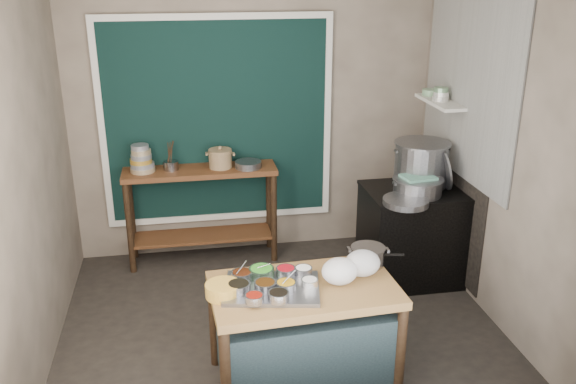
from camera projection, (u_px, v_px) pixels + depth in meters
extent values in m
cube|color=#28241F|center=(279.00, 323.00, 5.03)|extent=(3.50, 3.00, 0.02)
cube|color=gray|center=(253.00, 114.00, 5.93)|extent=(3.50, 0.02, 2.80)
cube|color=gray|center=(29.00, 174.00, 4.25)|extent=(0.02, 3.00, 2.80)
cube|color=gray|center=(497.00, 149.00, 4.83)|extent=(0.02, 3.00, 2.80)
cube|color=black|center=(218.00, 122.00, 5.85)|extent=(2.10, 0.02, 1.90)
cube|color=#B2B2AA|center=(469.00, 80.00, 5.17)|extent=(0.02, 1.70, 1.70)
cube|color=black|center=(452.00, 201.00, 5.67)|extent=(0.01, 1.30, 1.30)
cube|color=beige|center=(440.00, 102.00, 5.52)|extent=(0.22, 0.70, 0.03)
cube|color=brown|center=(303.00, 334.00, 4.22)|extent=(1.28, 0.78, 0.75)
cube|color=#592F19|center=(202.00, 215.00, 5.95)|extent=(1.45, 0.40, 0.95)
cube|color=black|center=(414.00, 236.00, 5.61)|extent=(0.90, 0.68, 0.85)
cube|color=black|center=(417.00, 191.00, 5.45)|extent=(0.92, 0.69, 0.03)
cube|color=gray|center=(272.00, 288.00, 4.03)|extent=(0.69, 0.55, 0.03)
cylinder|color=gray|center=(239.00, 287.00, 3.95)|extent=(0.16, 0.16, 0.06)
cylinder|color=gray|center=(262.00, 273.00, 4.13)|extent=(0.17, 0.17, 0.07)
cylinder|color=gray|center=(242.00, 276.00, 4.10)|extent=(0.15, 0.15, 0.06)
cylinder|color=gray|center=(254.00, 298.00, 3.83)|extent=(0.12, 0.12, 0.05)
cylinder|color=gray|center=(278.00, 296.00, 3.85)|extent=(0.14, 0.14, 0.06)
cylinder|color=gray|center=(265.00, 286.00, 3.96)|extent=(0.15, 0.15, 0.06)
cylinder|color=silver|center=(310.00, 283.00, 4.02)|extent=(0.11, 0.11, 0.05)
cylinder|color=gray|center=(303.00, 271.00, 4.17)|extent=(0.12, 0.12, 0.05)
cylinder|color=gray|center=(286.00, 272.00, 4.16)|extent=(0.14, 0.14, 0.06)
cylinder|color=gray|center=(286.00, 286.00, 3.97)|extent=(0.14, 0.14, 0.06)
cylinder|color=#B68C38|center=(223.00, 290.00, 3.95)|extent=(0.24, 0.24, 0.09)
ellipsoid|color=white|center=(340.00, 271.00, 4.09)|extent=(0.29, 0.27, 0.18)
ellipsoid|color=white|center=(363.00, 263.00, 4.19)|extent=(0.31, 0.28, 0.18)
cylinder|color=tan|center=(142.00, 169.00, 5.70)|extent=(0.23, 0.23, 0.04)
cylinder|color=gray|center=(142.00, 165.00, 5.68)|extent=(0.22, 0.22, 0.04)
cylinder|color=gold|center=(142.00, 161.00, 5.67)|extent=(0.20, 0.20, 0.04)
cylinder|color=gray|center=(141.00, 156.00, 5.65)|extent=(0.19, 0.19, 0.04)
cylinder|color=tan|center=(141.00, 152.00, 5.63)|extent=(0.18, 0.18, 0.04)
cylinder|color=gray|center=(140.00, 147.00, 5.62)|extent=(0.16, 0.16, 0.04)
cylinder|color=gray|center=(171.00, 165.00, 5.74)|extent=(0.16, 0.16, 0.08)
cylinder|color=gray|center=(248.00, 164.00, 5.80)|extent=(0.26, 0.26, 0.06)
cylinder|color=gray|center=(444.00, 168.00, 5.40)|extent=(0.15, 0.40, 0.39)
cube|color=#69AC95|center=(418.00, 177.00, 5.29)|extent=(0.30, 0.25, 0.02)
cylinder|color=gray|center=(406.00, 202.00, 5.11)|extent=(0.40, 0.40, 0.05)
cylinder|color=silver|center=(441.00, 98.00, 5.50)|extent=(0.15, 0.15, 0.04)
cylinder|color=silver|center=(441.00, 94.00, 5.48)|extent=(0.14, 0.14, 0.04)
cylinder|color=gray|center=(442.00, 90.00, 5.47)|extent=(0.13, 0.13, 0.04)
cylinder|color=gray|center=(431.00, 92.00, 5.72)|extent=(0.17, 0.17, 0.06)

